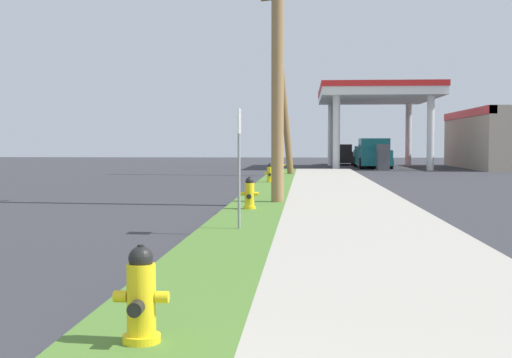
{
  "coord_description": "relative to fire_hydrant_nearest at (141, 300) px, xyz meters",
  "views": [
    {
      "loc": [
        1.89,
        -1.83,
        1.63
      ],
      "look_at": [
        0.68,
        15.32,
        0.75
      ],
      "focal_mm": 48.8,
      "sensor_mm": 36.0,
      "label": 1
    }
  ],
  "objects": [
    {
      "name": "fire_hydrant_fourth",
      "position": [
        -0.02,
        31.9,
        0.0
      ],
      "size": [
        0.42,
        0.38,
        0.74
      ],
      "color": "yellow",
      "rests_on": "grass_verge"
    },
    {
      "name": "utility_pole_background",
      "position": [
        0.05,
        30.06,
        4.49
      ],
      "size": [
        1.78,
        1.11,
        9.45
      ],
      "color": "brown",
      "rests_on": "grass_verge"
    },
    {
      "name": "street_sign_post",
      "position": [
        0.07,
        7.09,
        1.19
      ],
      "size": [
        0.05,
        0.36,
        2.12
      ],
      "color": "gray",
      "rests_on": "grass_verge"
    },
    {
      "name": "gas_station_canopy",
      "position": [
        12.57,
        42.06,
        2.11
      ],
      "size": [
        14.97,
        12.83,
        5.4
      ],
      "color": "silver",
      "rests_on": "ground"
    },
    {
      "name": "fire_hydrant_nearest",
      "position": [
        0.0,
        0.0,
        0.0
      ],
      "size": [
        0.42,
        0.38,
        0.74
      ],
      "color": "yellow",
      "rests_on": "grass_verge"
    },
    {
      "name": "fire_hydrant_third",
      "position": [
        -0.14,
        22.06,
        0.0
      ],
      "size": [
        0.42,
        0.37,
        0.74
      ],
      "color": "yellow",
      "rests_on": "grass_verge"
    },
    {
      "name": "truck_teal_at_forecourt",
      "position": [
        5.73,
        41.77,
        0.47
      ],
      "size": [
        2.22,
        5.44,
        1.97
      ],
      "color": "#197075",
      "rests_on": "ground"
    },
    {
      "name": "car_black_by_far_pump",
      "position": [
        4.07,
        49.02,
        0.28
      ],
      "size": [
        2.24,
        4.63,
        1.57
      ],
      "color": "black",
      "rests_on": "ground"
    },
    {
      "name": "fire_hydrant_second",
      "position": [
        -0.04,
        10.82,
        0.0
      ],
      "size": [
        0.42,
        0.38,
        0.74
      ],
      "color": "yellow",
      "rests_on": "grass_verge"
    },
    {
      "name": "car_red_by_near_pump",
      "position": [
        6.2,
        45.52,
        0.28
      ],
      "size": [
        1.96,
        4.51,
        1.57
      ],
      "color": "red",
      "rests_on": "ground"
    },
    {
      "name": "utility_pole_midground",
      "position": [
        0.52,
        12.85,
        4.48
      ],
      "size": [
        0.89,
        1.23,
        9.43
      ],
      "color": "#937047",
      "rests_on": "grass_verge"
    }
  ]
}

